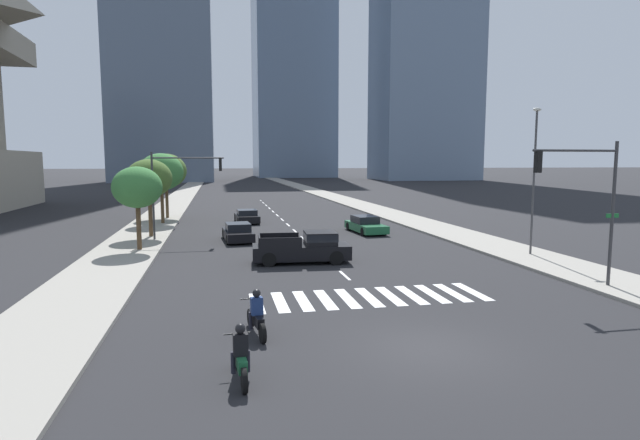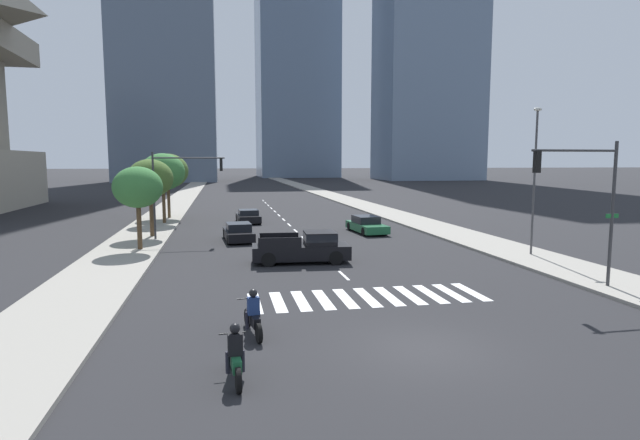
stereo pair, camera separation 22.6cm
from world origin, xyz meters
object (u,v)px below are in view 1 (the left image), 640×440
pickup_truck (306,248)px  street_tree_second (149,179)px  sedan_black_0 (247,217)px  motorcycle_trailing (240,358)px  sedan_green_1 (366,225)px  traffic_signal_near (585,189)px  street_tree_nearest (137,188)px  traffic_signal_far (180,179)px  street_tree_fourth (166,171)px  motorcycle_lead (256,317)px  sedan_black_2 (238,233)px  street_lamp_east (534,171)px  street_tree_third (161,172)px

pickup_truck → street_tree_second: size_ratio=0.97×
sedan_black_0 → motorcycle_trailing: bearing=173.4°
sedan_green_1 → traffic_signal_near: 19.48m
pickup_truck → traffic_signal_near: size_ratio=0.87×
pickup_truck → street_tree_nearest: bearing=154.3°
pickup_truck → traffic_signal_far: bearing=131.1°
sedan_black_0 → street_tree_fourth: bearing=55.8°
sedan_green_1 → traffic_signal_far: size_ratio=0.83×
street_tree_nearest → traffic_signal_near: bearing=-34.1°
motorcycle_lead → street_tree_nearest: street_tree_nearest is taller
motorcycle_lead → pickup_truck: bearing=-26.5°
motorcycle_trailing → sedan_black_2: size_ratio=0.46×
sedan_green_1 → sedan_black_2: bearing=-81.4°
motorcycle_trailing → sedan_green_1: bearing=-27.1°
motorcycle_lead → street_tree_fourth: bearing=0.7°
sedan_green_1 → street_tree_fourth: street_tree_fourth is taller
traffic_signal_near → motorcycle_lead: bearing=11.9°
motorcycle_trailing → street_tree_nearest: size_ratio=0.42×
sedan_green_1 → sedan_black_0: bearing=-137.7°
street_tree_nearest → sedan_black_0: bearing=61.8°
sedan_black_2 → street_tree_fourth: size_ratio=0.75×
sedan_green_1 → street_lamp_east: (6.49, -11.38, 4.31)m
sedan_black_2 → traffic_signal_far: size_ratio=0.76×
sedan_black_2 → street_tree_fourth: 16.35m
motorcycle_trailing → street_tree_third: street_tree_third is taller
sedan_green_1 → street_tree_second: (-15.80, 0.19, 3.65)m
street_tree_third → pickup_truck: bearing=-63.6°
sedan_black_0 → street_tree_third: (-7.20, 0.15, 3.97)m
traffic_signal_near → street_tree_fourth: traffic_signal_near is taller
motorcycle_trailing → street_tree_fourth: street_tree_fourth is taller
street_lamp_east → street_tree_third: street_lamp_east is taller
sedan_green_1 → traffic_signal_far: traffic_signal_far is taller
pickup_truck → traffic_signal_near: 13.65m
traffic_signal_near → sedan_black_0: bearing=-65.0°
motorcycle_lead → sedan_green_1: motorcycle_lead is taller
motorcycle_lead → street_tree_third: bearing=2.0°
pickup_truck → sedan_black_0: pickup_truck is taller
sedan_black_0 → sedan_green_1: size_ratio=0.88×
motorcycle_trailing → motorcycle_lead: bearing=-15.0°
street_tree_nearest → street_tree_second: 5.56m
traffic_signal_far → traffic_signal_near: bearing=-44.9°
sedan_green_1 → street_lamp_east: street_lamp_east is taller
traffic_signal_far → motorcycle_lead: bearing=-79.9°
motorcycle_lead → motorcycle_trailing: same height
traffic_signal_near → street_tree_third: (-19.69, 26.92, 0.22)m
traffic_signal_far → street_tree_nearest: bearing=-118.3°
pickup_truck → street_tree_third: street_tree_third is taller
street_tree_nearest → motorcycle_trailing: bearing=-75.2°
traffic_signal_far → street_tree_nearest: traffic_signal_far is taller
street_lamp_east → traffic_signal_far: bearing=153.4°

